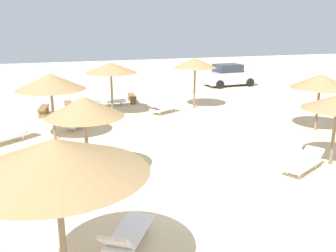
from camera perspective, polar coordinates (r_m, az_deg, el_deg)
The scene contains 18 objects.
ground_plane at distance 11.50m, azimuth 4.72°, elevation -9.62°, with size 80.00×80.00×0.00m, color beige.
parasol_0 at distance 16.38m, azimuth -17.51°, elevation 6.47°, with size 2.89×2.89×2.84m.
parasol_1 at distance 21.68m, azimuth 4.14°, elevation 9.55°, with size 2.48×2.48×2.91m.
parasol_2 at distance 11.71m, azimuth -12.64°, elevation 2.86°, with size 2.44×2.44×2.71m.
parasol_4 at distance 18.36m, azimuth 22.25°, elevation 6.32°, with size 2.65×2.65×2.64m.
parasol_5 at distance 20.30m, azimuth -8.72°, elevation 8.78°, with size 2.81×2.81×2.84m.
parasol_6 at distance 6.38m, azimuth -16.82°, elevation -4.50°, with size 3.10×3.10×3.07m.
lounger_0 at distance 18.15m, azimuth -13.79°, elevation 0.53°, with size 1.71×1.87×0.67m.
lounger_1 at distance 20.62m, azimuth -0.77°, elevation 2.76°, with size 1.98×1.46×0.67m.
lounger_2 at distance 12.92m, azimuth -21.59°, elevation -6.25°, with size 1.73×1.82×0.75m.
lounger_3 at distance 13.49m, azimuth 20.02°, elevation -5.23°, with size 1.99×1.45×0.65m.
lounger_5 at distance 22.80m, azimuth -9.00°, elevation 3.82°, with size 1.90×0.65×0.70m.
lounger_6 at distance 8.70m, azimuth -6.26°, elevation -16.16°, with size 1.55×1.92×0.76m.
lounger_7 at distance 17.02m, azimuth -23.03°, elevation -1.24°, with size 1.86×1.63×0.80m.
bench_0 at distance 23.64m, azimuth -5.54°, elevation 4.42°, with size 0.54×1.53×0.49m.
bench_1 at distance 21.23m, azimuth -18.48°, elevation 2.41°, with size 0.64×1.55×0.49m.
bench_2 at distance 21.92m, azimuth -14.92°, elevation 3.09°, with size 0.47×1.52×0.49m.
parked_car at distance 30.14m, azimuth 9.31°, elevation 7.62°, with size 4.11×2.21×1.72m.
Camera 1 is at (-4.11, -9.57, 4.88)m, focal length 39.92 mm.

